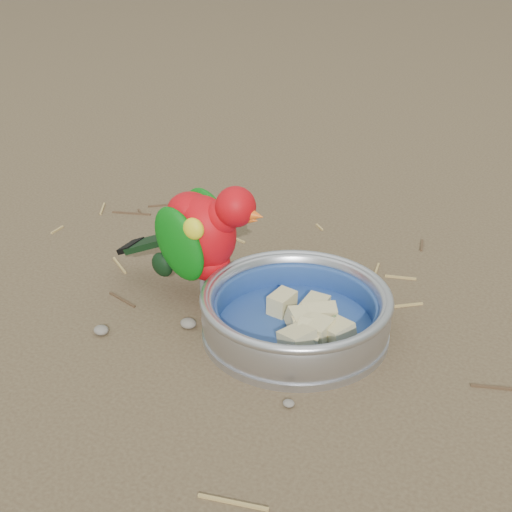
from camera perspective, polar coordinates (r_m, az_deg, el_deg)
The scene contains 6 objects.
ground at distance 0.89m, azimuth -2.46°, elevation -7.78°, with size 60.00×60.00×0.00m, color brown.
food_bowl at distance 0.92m, azimuth 3.16°, elevation -5.84°, with size 0.24×0.24×0.02m, color #B2B2BA.
bowl_wall at distance 0.91m, azimuth 3.21°, elevation -4.26°, with size 0.24×0.24×0.04m, color #B2B2BA, non-canonical shape.
fruit_wedges at distance 0.91m, azimuth 3.20°, elevation -4.63°, with size 0.14×0.14×0.03m, color #D2C285, non-canonical shape.
lory_parrot at distance 0.97m, azimuth -4.24°, elevation 1.05°, with size 0.10×0.21×0.17m, color red, non-canonical shape.
ground_debris at distance 0.88m, azimuth 0.73°, elevation -7.79°, with size 0.90×0.80×0.01m, color tan, non-canonical shape.
Camera 1 is at (0.41, -0.60, 0.52)m, focal length 50.00 mm.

